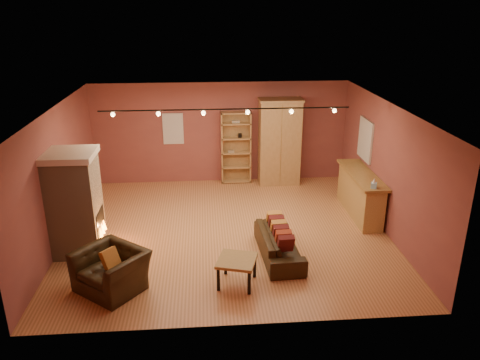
{
  "coord_description": "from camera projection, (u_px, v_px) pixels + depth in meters",
  "views": [
    {
      "loc": [
        -0.46,
        -9.34,
        4.77
      ],
      "look_at": [
        0.3,
        0.2,
        1.14
      ],
      "focal_mm": 35.0,
      "sensor_mm": 36.0,
      "label": 1
    }
  ],
  "objects": [
    {
      "name": "floor",
      "position": [
        227.0,
        231.0,
        10.43
      ],
      "size": [
        7.0,
        7.0,
        0.0
      ],
      "primitive_type": "plane",
      "color": "#A4653A",
      "rests_on": "ground"
    },
    {
      "name": "coffee_table",
      "position": [
        237.0,
        263.0,
        8.35
      ],
      "size": [
        0.82,
        0.82,
        0.5
      ],
      "rotation": [
        0.0,
        0.0,
        -0.28
      ],
      "color": "olive",
      "rests_on": "floor"
    },
    {
      "name": "armchair",
      "position": [
        111.0,
        264.0,
        8.18
      ],
      "size": [
        1.34,
        1.28,
        0.99
      ],
      "rotation": [
        0.0,
        0.0,
        -0.68
      ],
      "color": "black",
      "rests_on": "floor"
    },
    {
      "name": "loveseat",
      "position": [
        279.0,
        239.0,
        9.29
      ],
      "size": [
        0.63,
        1.84,
        0.76
      ],
      "rotation": [
        0.0,
        0.0,
        1.63
      ],
      "color": "black",
      "rests_on": "floor"
    },
    {
      "name": "right_wall",
      "position": [
        387.0,
        168.0,
        10.19
      ],
      "size": [
        0.02,
        6.5,
        2.8
      ],
      "primitive_type": "cube",
      "color": "brown",
      "rests_on": "floor"
    },
    {
      "name": "left_wall",
      "position": [
        58.0,
        177.0,
        9.68
      ],
      "size": [
        0.02,
        6.5,
        2.8
      ],
      "primitive_type": "cube",
      "color": "brown",
      "rests_on": "floor"
    },
    {
      "name": "fireplace",
      "position": [
        76.0,
        203.0,
        9.27
      ],
      "size": [
        1.01,
        0.98,
        2.12
      ],
      "color": "tan",
      "rests_on": "floor"
    },
    {
      "name": "bar_counter",
      "position": [
        360.0,
        194.0,
        11.1
      ],
      "size": [
        0.59,
        2.19,
        1.05
      ],
      "color": "tan",
      "rests_on": "floor"
    },
    {
      "name": "armoire",
      "position": [
        279.0,
        142.0,
        12.87
      ],
      "size": [
        1.18,
        0.67,
        2.39
      ],
      "color": "tan",
      "rests_on": "floor"
    },
    {
      "name": "right_window",
      "position": [
        365.0,
        140.0,
        11.41
      ],
      "size": [
        0.05,
        0.9,
        1.0
      ],
      "primitive_type": "cube",
      "color": "silver",
      "rests_on": "right_wall"
    },
    {
      "name": "back_window",
      "position": [
        173.0,
        129.0,
        12.8
      ],
      "size": [
        0.56,
        0.04,
        0.86
      ],
      "primitive_type": "cube",
      "color": "silver",
      "rests_on": "back_wall"
    },
    {
      "name": "track_rail",
      "position": [
        226.0,
        111.0,
        9.66
      ],
      "size": [
        5.2,
        0.09,
        0.13
      ],
      "color": "black",
      "rests_on": "ceiling"
    },
    {
      "name": "tissue_box",
      "position": [
        374.0,
        184.0,
        10.02
      ],
      "size": [
        0.17,
        0.17,
        0.23
      ],
      "rotation": [
        0.0,
        0.0,
        -0.39
      ],
      "color": "#97D2F1",
      "rests_on": "bar_counter"
    },
    {
      "name": "ceiling",
      "position": [
        226.0,
        107.0,
        9.44
      ],
      "size": [
        7.0,
        7.0,
        0.0
      ],
      "primitive_type": "plane",
      "rotation": [
        3.14,
        0.0,
        0.0
      ],
      "color": "brown",
      "rests_on": "back_wall"
    },
    {
      "name": "bookcase",
      "position": [
        236.0,
        147.0,
        13.03
      ],
      "size": [
        0.83,
        0.32,
        2.02
      ],
      "color": "tan",
      "rests_on": "floor"
    },
    {
      "name": "back_wall",
      "position": [
        221.0,
        133.0,
        12.96
      ],
      "size": [
        7.0,
        0.02,
        2.8
      ],
      "primitive_type": "cube",
      "color": "brown",
      "rests_on": "floor"
    }
  ]
}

